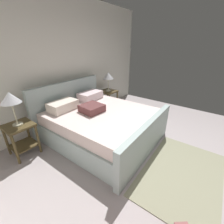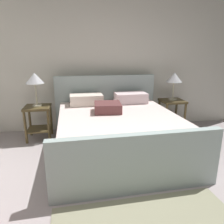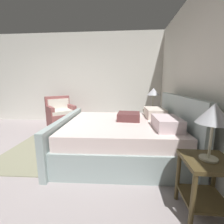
{
  "view_description": "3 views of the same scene",
  "coord_description": "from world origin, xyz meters",
  "px_view_note": "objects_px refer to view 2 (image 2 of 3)",
  "views": [
    {
      "loc": [
        -2.31,
        -0.12,
        1.85
      ],
      "look_at": [
        -0.29,
        1.45,
        0.69
      ],
      "focal_mm": 23.96,
      "sensor_mm": 36.0,
      "label": 1
    },
    {
      "loc": [
        -0.85,
        -1.26,
        1.5
      ],
      "look_at": [
        -0.41,
        1.37,
        0.76
      ],
      "focal_mm": 34.33,
      "sensor_mm": 36.0,
      "label": 2
    },
    {
      "loc": [
        2.41,
        1.81,
        1.31
      ],
      "look_at": [
        -0.3,
        1.58,
        0.79
      ],
      "focal_mm": 24.51,
      "sensor_mm": 36.0,
      "label": 3
    }
  ],
  "objects_px": {
    "table_lamp_left": "(35,79)",
    "nightstand_right": "(172,110)",
    "nightstand_left": "(38,117)",
    "bed": "(116,130)",
    "table_lamp_right": "(174,78)"
  },
  "relations": [
    {
      "from": "table_lamp_left",
      "to": "nightstand_right",
      "type": "bearing_deg",
      "value": 1.94
    },
    {
      "from": "nightstand_right",
      "to": "nightstand_left",
      "type": "height_order",
      "value": "same"
    },
    {
      "from": "nightstand_left",
      "to": "table_lamp_left",
      "type": "height_order",
      "value": "table_lamp_left"
    },
    {
      "from": "bed",
      "to": "nightstand_right",
      "type": "height_order",
      "value": "bed"
    },
    {
      "from": "nightstand_left",
      "to": "table_lamp_left",
      "type": "distance_m",
      "value": 0.67
    },
    {
      "from": "nightstand_right",
      "to": "table_lamp_right",
      "type": "height_order",
      "value": "table_lamp_right"
    },
    {
      "from": "bed",
      "to": "table_lamp_left",
      "type": "bearing_deg",
      "value": 150.33
    },
    {
      "from": "nightstand_right",
      "to": "table_lamp_right",
      "type": "relative_size",
      "value": 1.12
    },
    {
      "from": "table_lamp_right",
      "to": "table_lamp_left",
      "type": "distance_m",
      "value": 2.54
    },
    {
      "from": "bed",
      "to": "table_lamp_right",
      "type": "distance_m",
      "value": 1.66
    },
    {
      "from": "bed",
      "to": "table_lamp_right",
      "type": "bearing_deg",
      "value": 32.4
    },
    {
      "from": "nightstand_left",
      "to": "table_lamp_left",
      "type": "relative_size",
      "value": 1.04
    },
    {
      "from": "nightstand_right",
      "to": "table_lamp_right",
      "type": "bearing_deg",
      "value": 63.43
    },
    {
      "from": "table_lamp_left",
      "to": "table_lamp_right",
      "type": "bearing_deg",
      "value": 1.94
    },
    {
      "from": "nightstand_right",
      "to": "table_lamp_left",
      "type": "xyz_separation_m",
      "value": [
        -2.54,
        -0.09,
        0.67
      ]
    }
  ]
}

